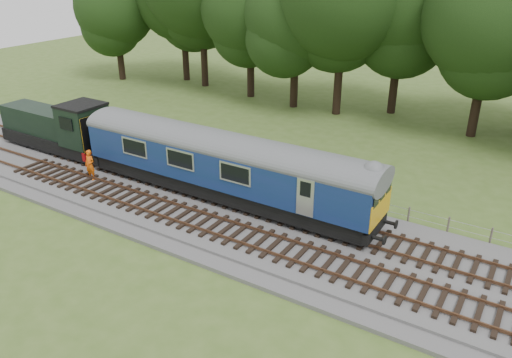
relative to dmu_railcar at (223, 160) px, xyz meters
The scene contains 9 objects.
ground 4.68m from the dmu_railcar, 21.14° to the right, with size 120.00×120.00×0.00m, color #466324.
ballast 4.58m from the dmu_railcar, 21.14° to the right, with size 70.00×7.00×0.35m, color #4C4C4F.
track_north 4.23m from the dmu_railcar, ahead, with size 67.20×2.40×0.21m.
track_south 5.19m from the dmu_railcar, 39.64° to the right, with size 67.20×2.40×0.21m.
fence 5.43m from the dmu_railcar, 40.56° to the left, with size 64.00×0.12×1.00m, color #6B6054, non-canonical shape.
tree_line 21.08m from the dmu_railcar, 80.03° to the left, with size 70.00×8.00×18.00m, color black, non-canonical shape.
dmu_railcar is the anchor object (origin of this frame).
shunter_loco 13.94m from the dmu_railcar, behind, with size 8.91×2.60×3.38m.
worker 8.67m from the dmu_railcar, 164.58° to the right, with size 0.69×0.45×1.89m, color #F85F0D.
Camera 1 is at (11.32, -19.10, 13.08)m, focal length 35.00 mm.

